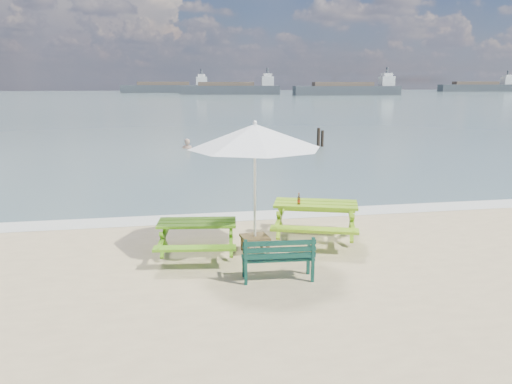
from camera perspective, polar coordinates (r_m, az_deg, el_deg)
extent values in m
plane|color=slate|center=(92.80, -9.24, 10.40)|extent=(300.00, 300.00, 0.00)
cube|color=silver|center=(12.91, -2.03, -2.80)|extent=(22.00, 0.90, 0.01)
cube|color=#569516|center=(9.91, -6.76, -3.49)|extent=(1.61, 0.91, 0.05)
cube|color=#569516|center=(10.67, -6.46, -3.90)|extent=(1.55, 0.46, 0.05)
cube|color=#569516|center=(9.32, -7.01, -6.40)|extent=(1.55, 0.46, 0.05)
cube|color=#569516|center=(10.02, -6.70, -5.58)|extent=(1.53, 1.04, 0.65)
cube|color=#77A619|center=(10.89, 6.84, -1.36)|extent=(1.95, 1.35, 0.06)
cube|color=#77A619|center=(11.79, 6.90, -1.96)|extent=(1.79, 0.86, 0.06)
cube|color=#77A619|center=(10.18, 6.67, -4.32)|extent=(1.79, 0.86, 0.06)
cube|color=#77A619|center=(11.01, 6.78, -3.61)|extent=(1.90, 1.48, 0.76)
cube|color=#0D392E|center=(8.86, 2.50, -7.51)|extent=(1.28, 0.46, 0.04)
cube|color=#0D392E|center=(8.60, 2.72, -6.61)|extent=(1.26, 0.12, 0.32)
cube|color=#0D392E|center=(8.93, 2.49, -8.70)|extent=(1.20, 0.51, 0.40)
cube|color=brown|center=(10.20, -0.13, -5.21)|extent=(0.59, 0.59, 0.05)
cube|color=brown|center=(10.25, -0.13, -6.11)|extent=(0.52, 0.52, 0.30)
cylinder|color=silver|center=(9.95, -0.13, 0.02)|extent=(0.05, 0.05, 2.54)
cone|color=white|center=(9.76, -0.13, 6.40)|extent=(2.93, 2.93, 0.48)
cylinder|color=#935315|center=(10.68, 4.91, -1.03)|extent=(0.06, 0.06, 0.15)
cylinder|color=#935315|center=(10.65, 4.93, -0.31)|extent=(0.03, 0.03, 0.07)
cylinder|color=#AF2E14|center=(10.68, 4.91, -1.03)|extent=(0.06, 0.06, 0.06)
imported|color=tan|center=(26.16, -7.84, 4.17)|extent=(0.71, 0.54, 1.75)
cylinder|color=black|center=(26.03, 7.15, 5.91)|extent=(0.17, 0.17, 1.25)
cylinder|color=black|center=(26.73, 7.58, 5.87)|extent=(0.15, 0.15, 1.06)
cube|color=#393E43|center=(140.74, -10.10, 11.50)|extent=(24.90, 5.95, 2.20)
cube|color=silver|center=(140.33, -6.23, 12.51)|extent=(3.19, 3.23, 2.20)
cube|color=#393E43|center=(119.06, 10.34, 11.31)|extent=(24.92, 5.39, 2.20)
cube|color=silver|center=(122.13, 14.69, 12.17)|extent=(3.13, 3.16, 2.20)
cube|color=#393E43|center=(170.46, 24.03, 10.79)|extent=(24.45, 5.81, 2.20)
cube|color=silver|center=(175.15, 26.76, 11.28)|extent=(3.12, 3.21, 2.20)
cube|color=#393E43|center=(123.64, -2.98, 11.53)|extent=(24.25, 6.67, 2.20)
cube|color=silver|center=(124.08, 1.32, 12.57)|extent=(3.19, 3.30, 2.20)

